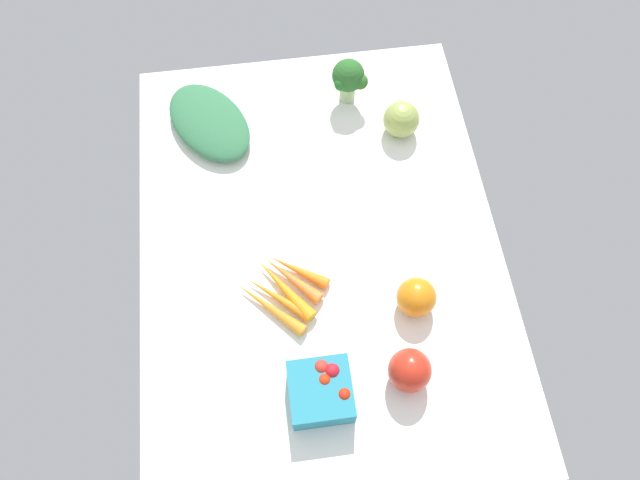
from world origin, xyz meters
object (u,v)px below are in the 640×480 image
(bell_pepper_red, at_px, (410,370))
(bell_pepper_orange, at_px, (416,297))
(berry_basket, at_px, (321,391))
(broccoli_head, at_px, (349,78))
(leafy_greens_clump, at_px, (209,122))
(carrot_bunch, at_px, (284,289))
(heirloom_tomato_green, at_px, (401,119))

(bell_pepper_red, relative_size, bell_pepper_orange, 1.17)
(berry_basket, xyz_separation_m, bell_pepper_orange, (-0.16, 0.21, 0.00))
(berry_basket, bearing_deg, broccoli_head, 167.27)
(berry_basket, bearing_deg, bell_pepper_orange, 126.60)
(bell_pepper_orange, distance_m, broccoli_head, 0.54)
(bell_pepper_red, relative_size, berry_basket, 0.83)
(bell_pepper_red, bearing_deg, leafy_greens_clump, -151.71)
(bell_pepper_red, height_order, bell_pepper_orange, bell_pepper_red)
(carrot_bunch, relative_size, leafy_greens_clump, 0.80)
(carrot_bunch, height_order, bell_pepper_orange, bell_pepper_orange)
(bell_pepper_red, relative_size, broccoli_head, 0.81)
(bell_pepper_red, xyz_separation_m, bell_pepper_orange, (-0.14, 0.04, -0.01))
(berry_basket, height_order, leafy_greens_clump, berry_basket)
(bell_pepper_red, bearing_deg, heirloom_tomato_green, 170.50)
(carrot_bunch, bearing_deg, bell_pepper_red, 46.28)
(carrot_bunch, xyz_separation_m, leafy_greens_clump, (-0.43, -0.13, 0.01))
(leafy_greens_clump, bearing_deg, heirloom_tomato_green, 81.49)
(berry_basket, xyz_separation_m, leafy_greens_clump, (-0.65, -0.18, -0.01))
(broccoli_head, bearing_deg, heirloom_tomato_green, 43.91)
(carrot_bunch, bearing_deg, broccoli_head, 156.81)
(bell_pepper_red, distance_m, broccoli_head, 0.68)
(carrot_bunch, distance_m, broccoli_head, 0.52)
(bell_pepper_orange, relative_size, broccoli_head, 0.70)
(leafy_greens_clump, xyz_separation_m, heirloom_tomato_green, (0.07, 0.44, 0.02))
(berry_basket, relative_size, heirloom_tomato_green, 1.38)
(heirloom_tomato_green, bearing_deg, leafy_greens_clump, -98.51)
(berry_basket, xyz_separation_m, broccoli_head, (-0.69, 0.16, 0.04))
(bell_pepper_orange, relative_size, heirloom_tomato_green, 0.98)
(carrot_bunch, height_order, heirloom_tomato_green, heirloom_tomato_green)
(broccoli_head, xyz_separation_m, heirloom_tomato_green, (0.11, 0.11, -0.03))
(bell_pepper_orange, bearing_deg, broccoli_head, -174.36)
(bell_pepper_red, distance_m, berry_basket, 0.17)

